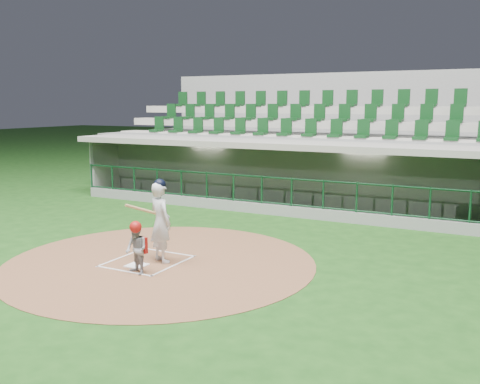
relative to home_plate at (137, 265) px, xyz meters
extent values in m
plane|color=#163F12|center=(0.00, 0.70, -0.02)|extent=(120.00, 120.00, 0.00)
cylinder|color=brown|center=(0.30, 0.50, -0.02)|extent=(7.20, 7.20, 0.01)
cube|color=white|center=(0.00, 0.00, 0.00)|extent=(0.43, 0.43, 0.02)
cube|color=white|center=(-0.75, 0.40, 0.00)|extent=(0.05, 1.80, 0.01)
cube|color=silver|center=(0.75, 0.40, 0.00)|extent=(0.05, 1.80, 0.01)
cube|color=white|center=(0.00, 1.25, 0.00)|extent=(1.55, 0.05, 0.01)
cube|color=white|center=(0.00, -0.45, 0.00)|extent=(1.55, 0.05, 0.01)
cube|color=slate|center=(0.00, 8.20, -0.57)|extent=(15.00, 3.00, 0.10)
cube|color=slate|center=(0.00, 9.80, 0.83)|extent=(15.00, 0.20, 2.70)
cube|color=#AFAC9B|center=(0.00, 9.68, 1.08)|extent=(13.50, 0.04, 0.90)
cube|color=gray|center=(-7.50, 8.20, 0.83)|extent=(0.20, 3.00, 2.70)
cube|color=gray|center=(0.00, 7.95, 2.28)|extent=(15.40, 3.50, 0.20)
cube|color=gray|center=(0.00, 6.65, 0.13)|extent=(15.00, 0.15, 0.40)
cube|color=black|center=(0.00, 6.65, 1.70)|extent=(15.00, 0.01, 0.95)
cube|color=brown|center=(0.00, 9.25, -0.30)|extent=(12.75, 0.40, 0.45)
cube|color=white|center=(-3.00, 8.20, 2.15)|extent=(1.30, 0.35, 0.04)
cube|color=white|center=(3.00, 8.20, 2.15)|extent=(1.30, 0.35, 0.04)
imported|color=#A21411|center=(-4.12, 9.00, 0.41)|extent=(1.36, 1.05, 1.85)
imported|color=#A31311|center=(-2.80, 8.86, 0.42)|extent=(1.19, 0.77, 1.89)
imported|color=#B21316|center=(2.29, 8.87, 0.33)|extent=(0.98, 0.81, 1.71)
imported|color=#B31317|center=(5.76, 8.79, 0.31)|extent=(1.62, 0.94, 1.66)
cube|color=slate|center=(0.00, 11.45, 1.13)|extent=(17.00, 6.50, 2.50)
cube|color=#ADA99C|center=(0.00, 9.95, 2.28)|extent=(16.60, 0.95, 0.30)
cube|color=gray|center=(0.00, 10.90, 2.83)|extent=(16.60, 0.95, 0.30)
cube|color=gray|center=(0.00, 11.85, 3.38)|extent=(16.60, 0.95, 0.30)
cube|color=gray|center=(0.00, 14.80, 2.50)|extent=(17.00, 0.25, 5.05)
imported|color=silver|center=(0.30, 0.54, 0.93)|extent=(0.81, 0.69, 1.87)
sphere|color=black|center=(0.30, 0.54, 1.80)|extent=(0.28, 0.28, 0.28)
cylinder|color=#B08550|center=(0.05, 0.29, 1.23)|extent=(0.58, 0.79, 0.39)
imported|color=#97979C|center=(0.37, -0.45, 0.53)|extent=(0.64, 0.57, 1.09)
sphere|color=#A61511|center=(0.37, -0.45, 1.03)|extent=(0.26, 0.26, 0.26)
cube|color=maroon|center=(0.37, -0.30, 0.60)|extent=(0.32, 0.10, 0.35)
camera|label=1|loc=(7.50, -9.28, 3.62)|focal=40.00mm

